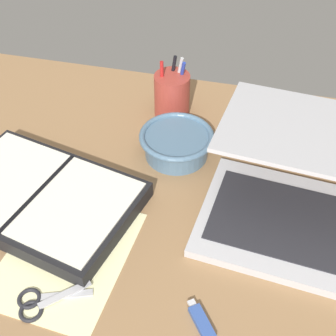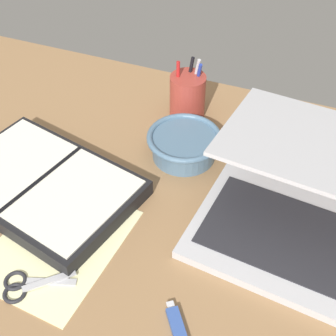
{
  "view_description": "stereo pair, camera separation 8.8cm",
  "coord_description": "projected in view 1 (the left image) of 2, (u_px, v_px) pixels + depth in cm",
  "views": [
    {
      "loc": [
        17.09,
        -53.01,
        69.75
      ],
      "look_at": [
        2.06,
        8.66,
        9.0
      ],
      "focal_mm": 50.0,
      "sensor_mm": 36.0,
      "label": 1
    },
    {
      "loc": [
        25.45,
        -50.34,
        69.75
      ],
      "look_at": [
        2.06,
        8.66,
        9.0
      ],
      "focal_mm": 50.0,
      "sensor_mm": 36.0,
      "label": 2
    }
  ],
  "objects": [
    {
      "name": "planner",
      "position": [
        41.0,
        198.0,
        0.89
      ],
      "size": [
        40.57,
        31.54,
        3.83
      ],
      "rotation": [
        0.0,
        0.0,
        -0.23
      ],
      "color": "black",
      "rests_on": "desk_top"
    },
    {
      "name": "laptop",
      "position": [
        299.0,
        192.0,
        0.85
      ],
      "size": [
        36.51,
        39.42,
        15.73
      ],
      "rotation": [
        0.0,
        0.0,
        -0.1
      ],
      "color": "#B7B7BC",
      "rests_on": "desk_top"
    },
    {
      "name": "bowl",
      "position": [
        177.0,
        143.0,
        0.99
      ],
      "size": [
        15.86,
        15.86,
        5.65
      ],
      "color": "slate",
      "rests_on": "desk_top"
    },
    {
      "name": "pen_cup",
      "position": [
        172.0,
        95.0,
        1.08
      ],
      "size": [
        8.19,
        8.19,
        14.35
      ],
      "color": "#9E382D",
      "rests_on": "desk_top"
    },
    {
      "name": "scissors",
      "position": [
        38.0,
        303.0,
        0.75
      ],
      "size": [
        11.76,
        9.49,
        0.8
      ],
      "rotation": [
        0.0,
        0.0,
        0.56
      ],
      "color": "#B7B7BC",
      "rests_on": "desk_top"
    },
    {
      "name": "usb_drive",
      "position": [
        201.0,
        322.0,
        0.72
      ],
      "size": [
        5.62,
        6.71,
        1.0
      ],
      "rotation": [
        0.0,
        0.0,
        0.65
      ],
      "color": "#33519E",
      "rests_on": "desk_top"
    },
    {
      "name": "desk_top",
      "position": [
        146.0,
        228.0,
        0.88
      ],
      "size": [
        140.0,
        100.0,
        2.0
      ],
      "primitive_type": "cube",
      "color": "#936D47",
      "rests_on": "ground"
    },
    {
      "name": "paper_sheet_front",
      "position": [
        66.0,
        256.0,
        0.82
      ],
      "size": [
        22.45,
        27.81,
        0.16
      ],
      "primitive_type": "cube",
      "rotation": [
        0.0,
        0.0,
        -0.07
      ],
      "color": "#F4EFB2",
      "rests_on": "desk_top"
    }
  ]
}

